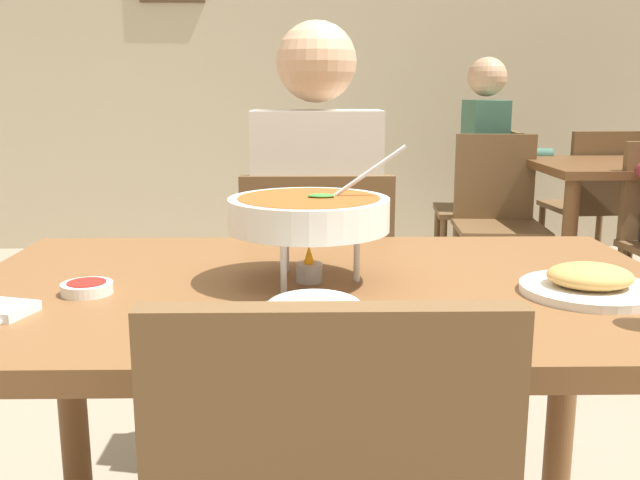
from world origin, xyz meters
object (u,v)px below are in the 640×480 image
(dining_table_far, at_px, (633,190))
(patron_bg_left, at_px, (490,157))
(chair_bg_left, at_px, (491,199))
(sauce_dish, at_px, (87,288))
(rice_plate, at_px, (314,315))
(curry_bowl, at_px, (309,214))
(chair_bg_window, at_px, (595,197))
(diner_main, at_px, (316,223))
(chair_bg_corner, at_px, (497,211))
(dining_table_main, at_px, (321,339))
(chair_diner_main, at_px, (317,303))
(appetizer_plate, at_px, (589,283))

(dining_table_far, distance_m, patron_bg_left, 0.82)
(chair_bg_left, relative_size, patron_bg_left, 0.69)
(sauce_dish, bearing_deg, rice_plate, -25.37)
(curry_bowl, height_order, dining_table_far, curry_bowl)
(rice_plate, xyz_separation_m, chair_bg_window, (1.68, 3.04, -0.28))
(chair_bg_left, bearing_deg, diner_main, -117.39)
(chair_bg_left, distance_m, patron_bg_left, 0.24)
(dining_table_far, distance_m, chair_bg_corner, 0.68)
(curry_bowl, distance_m, patron_bg_left, 2.98)
(chair_bg_corner, bearing_deg, diner_main, -121.22)
(dining_table_main, xyz_separation_m, curry_bowl, (-0.02, 0.01, 0.24))
(dining_table_main, bearing_deg, chair_bg_window, 59.17)
(dining_table_main, xyz_separation_m, chair_bg_window, (1.66, 2.78, -0.15))
(chair_diner_main, xyz_separation_m, diner_main, (0.00, 0.03, 0.24))
(dining_table_main, height_order, appetizer_plate, appetizer_plate)
(curry_bowl, xyz_separation_m, patron_bg_left, (1.06, 2.79, -0.15))
(dining_table_main, distance_m, chair_diner_main, 0.72)
(diner_main, distance_m, dining_table_far, 2.21)
(chair_bg_window, height_order, patron_bg_left, patron_bg_left)
(chair_bg_window, bearing_deg, patron_bg_left, 179.16)
(sauce_dish, bearing_deg, chair_bg_corner, 60.02)
(dining_table_main, height_order, curry_bowl, curry_bowl)
(diner_main, relative_size, chair_bg_corner, 1.46)
(dining_table_main, bearing_deg, dining_table_far, 53.90)
(chair_diner_main, distance_m, chair_bg_left, 2.28)
(chair_bg_left, distance_m, chair_bg_corner, 0.42)
(chair_diner_main, relative_size, sauce_dish, 10.00)
(dining_table_far, bearing_deg, chair_bg_corner, 171.98)
(chair_diner_main, xyz_separation_m, sauce_dish, (-0.42, -0.77, 0.27))
(dining_table_far, bearing_deg, chair_diner_main, -136.82)
(rice_plate, relative_size, sauce_dish, 2.67)
(dining_table_main, bearing_deg, appetizer_plate, -10.16)
(dining_table_far, distance_m, chair_bg_left, 0.79)
(curry_bowl, xyz_separation_m, chair_bg_corner, (0.98, 2.32, -0.39))
(chair_diner_main, xyz_separation_m, appetizer_plate, (0.47, -0.79, 0.28))
(dining_table_far, bearing_deg, appetizer_plate, -116.47)
(dining_table_main, distance_m, curry_bowl, 0.24)
(chair_diner_main, bearing_deg, dining_table_main, -90.00)
(curry_bowl, bearing_deg, dining_table_far, 53.43)
(sauce_dish, height_order, chair_bg_corner, chair_bg_corner)
(sauce_dish, bearing_deg, patron_bg_left, 63.08)
(rice_plate, bearing_deg, diner_main, 89.08)
(rice_plate, height_order, appetizer_plate, same)
(sauce_dish, xyz_separation_m, patron_bg_left, (1.45, 2.86, -0.03))
(dining_table_far, relative_size, chair_bg_window, 1.11)
(chair_bg_corner, bearing_deg, rice_plate, -110.74)
(appetizer_plate, distance_m, sauce_dish, 0.89)
(curry_bowl, bearing_deg, chair_bg_window, 58.75)
(chair_diner_main, distance_m, appetizer_plate, 0.96)
(dining_table_main, height_order, chair_bg_window, chair_bg_window)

